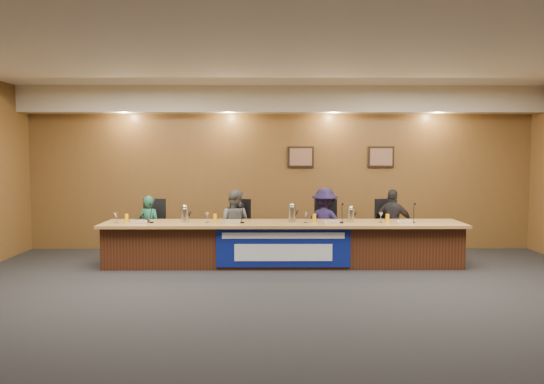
{
  "coord_description": "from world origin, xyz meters",
  "views": [
    {
      "loc": [
        -0.24,
        -6.58,
        1.91
      ],
      "look_at": [
        -0.18,
        2.73,
        1.24
      ],
      "focal_mm": 35.0,
      "sensor_mm": 36.0,
      "label": 1
    }
  ],
  "objects": [
    {
      "name": "dais_top",
      "position": [
        0.0,
        2.35,
        0.72
      ],
      "size": [
        6.1,
        0.95,
        0.05
      ],
      "primitive_type": "cube",
      "color": "#A07641",
      "rests_on": "dais_body"
    },
    {
      "name": "panelist_c",
      "position": [
        0.78,
        2.97,
        0.65
      ],
      "size": [
        0.94,
        0.71,
        1.29
      ],
      "primitive_type": "imported",
      "rotation": [
        0.0,
        0.0,
        2.83
      ],
      "color": "#161033",
      "rests_on": "floor"
    },
    {
      "name": "floor",
      "position": [
        0.0,
        0.0,
        0.0
      ],
      "size": [
        10.0,
        10.0,
        0.0
      ],
      "primitive_type": "plane",
      "color": "black",
      "rests_on": "ground"
    },
    {
      "name": "juice_glass_d",
      "position": [
        1.76,
        2.27,
        0.82
      ],
      "size": [
        0.06,
        0.06,
        0.15
      ],
      "primitive_type": "cylinder",
      "color": "#FEAE06",
      "rests_on": "dais_top"
    },
    {
      "name": "wall_photo_right",
      "position": [
        2.0,
        3.97,
        1.85
      ],
      "size": [
        0.52,
        0.04,
        0.42
      ],
      "primitive_type": "cube",
      "color": "black",
      "rests_on": "wall_back"
    },
    {
      "name": "banner_text_lower",
      "position": [
        0.0,
        1.97,
        0.3
      ],
      "size": [
        1.6,
        0.01,
        0.28
      ],
      "primitive_type": "cube",
      "color": "silver",
      "rests_on": "banner"
    },
    {
      "name": "banner_text_upper",
      "position": [
        0.0,
        1.97,
        0.58
      ],
      "size": [
        2.0,
        0.01,
        0.1
      ],
      "primitive_type": "cube",
      "color": "silver",
      "rests_on": "banner"
    },
    {
      "name": "office_chair_a",
      "position": [
        -2.4,
        3.07,
        0.48
      ],
      "size": [
        0.54,
        0.54,
        0.08
      ],
      "primitive_type": "cube",
      "rotation": [
        0.0,
        0.0,
        -0.12
      ],
      "color": "black",
      "rests_on": "floor"
    },
    {
      "name": "wall_back",
      "position": [
        0.0,
        4.0,
        1.6
      ],
      "size": [
        10.0,
        0.04,
        3.2
      ],
      "primitive_type": "cube",
      "color": "brown",
      "rests_on": "floor"
    },
    {
      "name": "juice_glass_c",
      "position": [
        0.53,
        2.28,
        0.82
      ],
      "size": [
        0.06,
        0.06,
        0.15
      ],
      "primitive_type": "cylinder",
      "color": "#FEAE06",
      "rests_on": "dais_top"
    },
    {
      "name": "office_chair_b",
      "position": [
        -0.86,
        3.07,
        0.48
      ],
      "size": [
        0.64,
        0.64,
        0.08
      ],
      "primitive_type": "cube",
      "rotation": [
        0.0,
        0.0,
        -0.43
      ],
      "color": "black",
      "rests_on": "floor"
    },
    {
      "name": "ceiling",
      "position": [
        0.0,
        0.0,
        3.2
      ],
      "size": [
        10.0,
        8.0,
        0.04
      ],
      "primitive_type": "cube",
      "color": "silver",
      "rests_on": "wall_back"
    },
    {
      "name": "carafe_mid",
      "position": [
        0.16,
        2.36,
        0.88
      ],
      "size": [
        0.12,
        0.12,
        0.26
      ],
      "primitive_type": "cylinder",
      "color": "silver",
      "rests_on": "dais_top"
    },
    {
      "name": "nameplate_b",
      "position": [
        -0.84,
        2.14,
        0.8
      ],
      "size": [
        0.24,
        0.08,
        0.1
      ],
      "primitive_type": "cube",
      "rotation": [
        0.31,
        0.0,
        0.0
      ],
      "color": "white",
      "rests_on": "dais_top"
    },
    {
      "name": "water_glass_a",
      "position": [
        -2.8,
        2.26,
        0.84
      ],
      "size": [
        0.08,
        0.08,
        0.18
      ],
      "primitive_type": "cylinder",
      "color": "silver",
      "rests_on": "dais_top"
    },
    {
      "name": "wall_photo_left",
      "position": [
        0.4,
        3.97,
        1.85
      ],
      "size": [
        0.52,
        0.04,
        0.42
      ],
      "primitive_type": "cube",
      "color": "black",
      "rests_on": "wall_back"
    },
    {
      "name": "microphone_d",
      "position": [
        2.19,
        2.25,
        0.76
      ],
      "size": [
        0.07,
        0.07,
        0.02
      ],
      "primitive_type": "cylinder",
      "color": "black",
      "rests_on": "dais_top"
    },
    {
      "name": "speakerphone",
      "position": [
        -2.4,
        2.41,
        0.78
      ],
      "size": [
        0.32,
        0.32,
        0.05
      ],
      "primitive_type": "cylinder",
      "color": "black",
      "rests_on": "dais_top"
    },
    {
      "name": "carafe_left",
      "position": [
        -1.66,
        2.35,
        0.87
      ],
      "size": [
        0.13,
        0.13,
        0.23
      ],
      "primitive_type": "cylinder",
      "color": "silver",
      "rests_on": "dais_top"
    },
    {
      "name": "panelist_d",
      "position": [
        2.02,
        2.97,
        0.64
      ],
      "size": [
        0.81,
        0.57,
        1.27
      ],
      "primitive_type": "imported",
      "rotation": [
        0.0,
        0.0,
        2.75
      ],
      "color": "black",
      "rests_on": "floor"
    },
    {
      "name": "dais_body",
      "position": [
        0.0,
        2.4,
        0.35
      ],
      "size": [
        6.0,
        0.8,
        0.7
      ],
      "primitive_type": "cube",
      "color": "#3F1F10",
      "rests_on": "floor"
    },
    {
      "name": "microphone_c",
      "position": [
        0.99,
        2.23,
        0.76
      ],
      "size": [
        0.07,
        0.07,
        0.02
      ],
      "primitive_type": "cylinder",
      "color": "black",
      "rests_on": "dais_top"
    },
    {
      "name": "office_chair_d",
      "position": [
        2.02,
        3.07,
        0.48
      ],
      "size": [
        0.62,
        0.62,
        0.08
      ],
      "primitive_type": "cube",
      "rotation": [
        0.0,
        0.0,
        0.37
      ],
      "color": "black",
      "rests_on": "floor"
    },
    {
      "name": "carafe_right",
      "position": [
        1.16,
        2.38,
        0.86
      ],
      "size": [
        0.12,
        0.12,
        0.22
      ],
      "primitive_type": "cylinder",
      "color": "silver",
      "rests_on": "dais_top"
    },
    {
      "name": "juice_glass_a",
      "position": [
        -2.64,
        2.3,
        0.82
      ],
      "size": [
        0.06,
        0.06,
        0.15
      ],
      "primitive_type": "cylinder",
      "color": "#FEAE06",
      "rests_on": "dais_top"
    },
    {
      "name": "water_glass_d",
      "position": [
        1.66,
        2.29,
        0.84
      ],
      "size": [
        0.08,
        0.08,
        0.18
      ],
      "primitive_type": "cylinder",
      "color": "silver",
      "rests_on": "dais_top"
    },
    {
      "name": "juice_glass_b",
      "position": [
        -1.14,
        2.31,
        0.82
      ],
      "size": [
        0.06,
        0.06,
        0.15
      ],
      "primitive_type": "cylinder",
      "color": "#FEAE06",
      "rests_on": "dais_top"
    },
    {
      "name": "microphone_b",
      "position": [
        -0.68,
        2.26,
        0.76
      ],
      "size": [
        0.07,
        0.07,
        0.02
      ],
      "primitive_type": "cylinder",
      "color": "black",
      "rests_on": "dais_top"
    },
    {
      "name": "nameplate_a",
      "position": [
        -2.39,
        2.14,
        0.8
      ],
      "size": [
        0.24,
        0.08,
        0.1
      ],
      "primitive_type": "cube",
      "rotation": [
        0.31,
        0.0,
        0.0
      ],
      "color": "white",
      "rests_on": "dais_top"
    },
    {
      "name": "panelist_b",
      "position": [
        -0.86,
        2.97,
        0.63
      ],
      "size": [
        0.75,
        0.67,
        1.26
      ],
      "primitive_type": "imported",
      "rotation": [
        0.0,
        0.0,
        2.77
      ],
      "color": "#515357",
      "rests_on": "floor"
    },
    {
      "name": "soffit",
      "position": [
        0.0,
        3.75,
        2.95
      ],
      "size": [
        10.0,
        0.5,
        0.5
      ],
      "primitive_type": "cube",
      "color": "beige",
      "rests_on": "wall_back"
    },
    {
      "name": "office_chair_c",
      "position": [
        0.78,
        3.07,
        0.48
      ],
      "size": [
        0.58,
        0.58,
        0.08
      ],
      "primitive_type": "cube",
      "rotation": [
        0.0,
        0.0,
        -0.23
      ],
      "color": "black",
      "rests_on": "floor"
    },
    {
      "name": "banner",
      "position": [
        0.0,
        1.99,
        0.38
      ],
      "size": [
        2.2,
        0.02,
        0.65
      ],
      "primitive_type": "cube",
      "color": "navy",
      "rests_on": "dais_body"
    },
    {
      "name": "microphone_a",
      "position": [
        -2.21,
        2.28,
        0.76
      ],
      "size": [
        0.07,
        0.07,
        0.02
      ],
      "primitive_type": "cylinder",
      "color": "black",
      "rests_on": "dais_top"
    },
    {
      "name": "nameplate_d",
      "position": [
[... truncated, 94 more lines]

